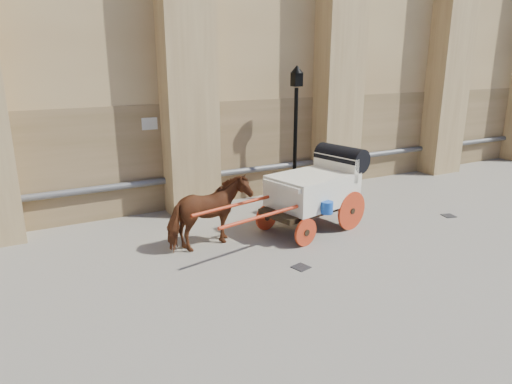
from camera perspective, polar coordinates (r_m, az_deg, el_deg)
ground at (r=10.58m, az=4.29°, el=-6.95°), size 90.00×90.00×0.00m
horse at (r=10.35m, az=-5.87°, el=-2.70°), size 2.06×1.22×1.63m
carriage at (r=11.55m, az=7.66°, el=0.69°), size 4.76×2.15×2.02m
street_lamp at (r=13.61m, az=4.96°, el=7.67°), size 0.37×0.37×4.00m
drain_grate_near at (r=9.65m, az=5.63°, el=-9.34°), size 0.39×0.39×0.01m
drain_grate_far at (r=13.67m, az=22.93°, el=-2.75°), size 0.39×0.39×0.01m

